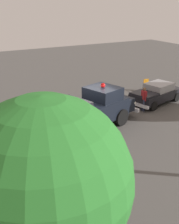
# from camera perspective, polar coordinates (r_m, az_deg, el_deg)

# --- Properties ---
(ground_plane) EXTENTS (60.00, 60.00, 0.00)m
(ground_plane) POSITION_cam_1_polar(r_m,az_deg,el_deg) (17.71, 0.59, -2.68)
(ground_plane) COLOR #514F4C
(vintage_fire_truck) EXTENTS (6.32, 3.87, 2.59)m
(vintage_fire_truck) POSITION_cam_1_polar(r_m,az_deg,el_deg) (16.98, 0.55, 0.60)
(vintage_fire_truck) COLOR black
(vintage_fire_truck) RESTS_ON ground
(classic_hot_rod) EXTENTS (4.67, 2.83, 1.46)m
(classic_hot_rod) POSITION_cam_1_polar(r_m,az_deg,el_deg) (21.87, 12.94, 3.60)
(classic_hot_rod) COLOR black
(classic_hot_rod) RESTS_ON ground
(lawn_chair_near_truck) EXTENTS (0.56, 0.57, 1.02)m
(lawn_chair_near_truck) POSITION_cam_1_polar(r_m,az_deg,el_deg) (17.06, -10.66, -1.87)
(lawn_chair_near_truck) COLOR #B7BABF
(lawn_chair_near_truck) RESTS_ON ground
(lawn_chair_by_car) EXTENTS (0.67, 0.67, 1.02)m
(lawn_chair_by_car) POSITION_cam_1_polar(r_m,az_deg,el_deg) (15.09, -9.68, -4.99)
(lawn_chair_by_car) COLOR #B7BABF
(lawn_chair_by_car) RESTS_ON ground
(lawn_chair_spare) EXTENTS (0.56, 0.55, 1.02)m
(lawn_chair_spare) POSITION_cam_1_polar(r_m,az_deg,el_deg) (24.69, 11.21, 5.38)
(lawn_chair_spare) COLOR #B7BABF
(lawn_chair_spare) RESTS_ON ground
(spectator_seated) EXTENTS (0.58, 0.44, 1.29)m
(spectator_seated) POSITION_cam_1_polar(r_m,az_deg,el_deg) (17.04, -10.25, -1.48)
(spectator_seated) COLOR #383842
(spectator_seated) RESTS_ON ground
(spectator_standing) EXTENTS (0.37, 0.64, 1.68)m
(spectator_standing) POSITION_cam_1_polar(r_m,az_deg,el_deg) (20.05, 10.66, 2.82)
(spectator_standing) COLOR #2D334C
(spectator_standing) RESTS_ON ground
(oak_tree_distant) EXTENTS (3.41, 3.41, 5.67)m
(oak_tree_distant) POSITION_cam_1_polar(r_m,az_deg,el_deg) (5.79, -8.54, -13.46)
(oak_tree_distant) COLOR brown
(oak_tree_distant) RESTS_ON ground
(traffic_cone) EXTENTS (0.40, 0.40, 0.64)m
(traffic_cone) POSITION_cam_1_polar(r_m,az_deg,el_deg) (16.41, -11.93, -4.03)
(traffic_cone) COLOR orange
(traffic_cone) RESTS_ON ground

